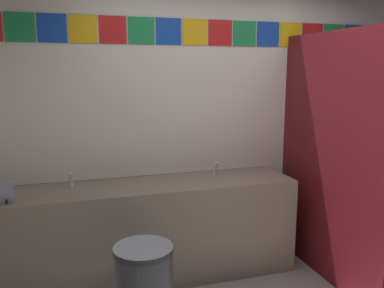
{
  "coord_description": "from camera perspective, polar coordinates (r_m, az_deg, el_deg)",
  "views": [
    {
      "loc": [
        -1.35,
        -2.01,
        1.78
      ],
      "look_at": [
        -0.45,
        0.9,
        1.22
      ],
      "focal_mm": 37.76,
      "sensor_mm": 36.0,
      "label": 1
    }
  ],
  "objects": [
    {
      "name": "vanity_counter",
      "position": [
        3.55,
        -5.96,
        -11.99
      ],
      "size": [
        2.5,
        0.57,
        0.84
      ],
      "color": "gray",
      "rests_on": "ground_plane"
    },
    {
      "name": "stall_divider",
      "position": [
        3.46,
        23.46,
        -2.7
      ],
      "size": [
        0.92,
        1.43,
        2.09
      ],
      "color": "maroon",
      "rests_on": "ground_plane"
    },
    {
      "name": "soap_dispenser",
      "position": [
        3.21,
        -24.71,
        -6.16
      ],
      "size": [
        0.09,
        0.09,
        0.16
      ],
      "color": "gray",
      "rests_on": "vanity_counter"
    },
    {
      "name": "faucet_left",
      "position": [
        3.43,
        -16.73,
        -5.04
      ],
      "size": [
        0.04,
        0.1,
        0.14
      ],
      "color": "silver",
      "rests_on": "vanity_counter"
    },
    {
      "name": "faucet_right",
      "position": [
        3.65,
        3.29,
        -3.68
      ],
      "size": [
        0.04,
        0.1,
        0.14
      ],
      "color": "silver",
      "rests_on": "vanity_counter"
    },
    {
      "name": "wall_back",
      "position": [
        3.82,
        3.62,
        3.91
      ],
      "size": [
        4.06,
        0.09,
        2.68
      ],
      "color": "silver",
      "rests_on": "ground_plane"
    },
    {
      "name": "toilet",
      "position": [
        4.4,
        22.35,
        -9.93
      ],
      "size": [
        0.39,
        0.49,
        0.74
      ],
      "color": "white",
      "rests_on": "ground_plane"
    }
  ]
}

